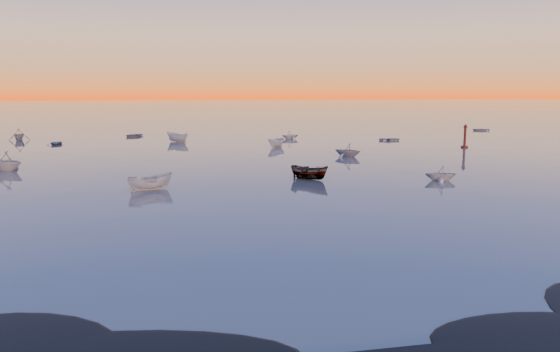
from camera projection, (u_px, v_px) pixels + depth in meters
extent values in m
plane|color=#665C55|center=(198.00, 128.00, 117.14)|extent=(600.00, 600.00, 0.00)
imported|color=silver|center=(151.00, 190.00, 45.49)|extent=(2.99, 4.25, 1.35)
imported|color=slate|center=(348.00, 157.00, 67.80)|extent=(3.71, 3.70, 1.26)
cylinder|color=#40110D|center=(464.00, 147.00, 78.37)|extent=(1.00, 1.00, 0.33)
cylinder|color=#40110D|center=(465.00, 138.00, 78.15)|extent=(0.35, 0.35, 2.88)
cone|color=#40110D|center=(466.00, 126.00, 77.88)|extent=(0.67, 0.67, 0.55)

